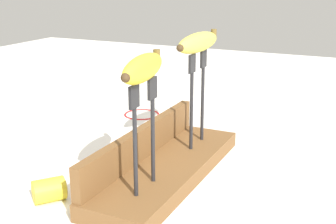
{
  "coord_description": "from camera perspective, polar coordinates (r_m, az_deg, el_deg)",
  "views": [
    {
      "loc": [
        -0.73,
        -0.35,
        0.38
      ],
      "look_at": [
        0.0,
        0.0,
        0.13
      ],
      "focal_mm": 49.48,
      "sensor_mm": 36.0,
      "label": 1
    }
  ],
  "objects": [
    {
      "name": "ground_plane",
      "position": [
        0.9,
        0.0,
        -8.0
      ],
      "size": [
        3.0,
        3.0,
        0.0
      ],
      "primitive_type": "plane",
      "color": "silver"
    },
    {
      "name": "wooden_board",
      "position": [
        0.89,
        0.0,
        -7.12
      ],
      "size": [
        0.44,
        0.13,
        0.03
      ],
      "primitive_type": "cube",
      "color": "brown",
      "rests_on": "ground"
    },
    {
      "name": "board_backstop",
      "position": [
        0.9,
        -3.25,
        -3.8
      ],
      "size": [
        0.43,
        0.02,
        0.06
      ],
      "primitive_type": "cube",
      "color": "brown",
      "rests_on": "wooden_board"
    },
    {
      "name": "fork_stand_left",
      "position": [
        0.74,
        -2.97,
        -1.71
      ],
      "size": [
        0.09,
        0.01,
        0.18
      ],
      "color": "black",
      "rests_on": "wooden_board"
    },
    {
      "name": "fork_stand_right",
      "position": [
        0.94,
        3.64,
        2.65
      ],
      "size": [
        0.09,
        0.01,
        0.19
      ],
      "color": "black",
      "rests_on": "wooden_board"
    },
    {
      "name": "banana_raised_left",
      "position": [
        0.72,
        -3.08,
        5.44
      ],
      "size": [
        0.16,
        0.06,
        0.04
      ],
      "color": "yellow",
      "rests_on": "fork_stand_left"
    },
    {
      "name": "banana_raised_right",
      "position": [
        0.92,
        3.75,
        8.56
      ],
      "size": [
        0.17,
        0.04,
        0.04
      ],
      "color": "#DBD147",
      "rests_on": "fork_stand_right"
    },
    {
      "name": "banana_chunk_near",
      "position": [
        0.83,
        -14.37,
        -9.28
      ],
      "size": [
        0.07,
        0.07,
        0.04
      ],
      "color": "yellow",
      "rests_on": "ground"
    },
    {
      "name": "wire_coil",
      "position": [
        1.28,
        -3.25,
        -0.22
      ],
      "size": [
        0.1,
        0.1,
        0.01
      ],
      "primitive_type": "torus",
      "color": "red",
      "rests_on": "ground"
    }
  ]
}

